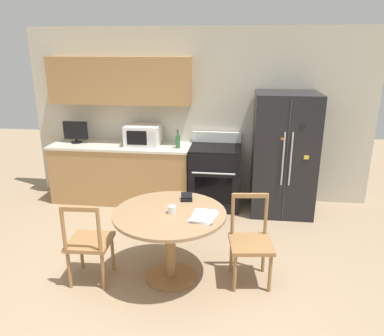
% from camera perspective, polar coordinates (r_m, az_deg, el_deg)
% --- Properties ---
extents(ground_plane, '(14.00, 14.00, 0.00)m').
position_cam_1_polar(ground_plane, '(3.86, -3.70, -18.95)').
color(ground_plane, '#9E8466').
extents(back_wall, '(5.20, 0.44, 2.60)m').
position_cam_1_polar(back_wall, '(5.76, -2.13, 9.31)').
color(back_wall, beige).
rests_on(back_wall, ground_plane).
extents(kitchen_counter, '(2.13, 0.64, 0.90)m').
position_cam_1_polar(kitchen_counter, '(5.90, -10.59, -0.70)').
color(kitchen_counter, '#AD7F4C').
rests_on(kitchen_counter, ground_plane).
extents(refrigerator, '(0.86, 0.79, 1.73)m').
position_cam_1_polar(refrigerator, '(5.46, 13.77, 2.07)').
color(refrigerator, black).
rests_on(refrigerator, ground_plane).
extents(oven_range, '(0.74, 0.68, 1.08)m').
position_cam_1_polar(oven_range, '(5.61, 3.51, -1.23)').
color(oven_range, black).
rests_on(oven_range, ground_plane).
extents(microwave, '(0.51, 0.40, 0.30)m').
position_cam_1_polar(microwave, '(5.69, -7.46, 5.01)').
color(microwave, white).
rests_on(microwave, kitchen_counter).
extents(countertop_tv, '(0.37, 0.16, 0.33)m').
position_cam_1_polar(countertop_tv, '(6.01, -17.32, 5.35)').
color(countertop_tv, black).
rests_on(countertop_tv, kitchen_counter).
extents(counter_bottle, '(0.07, 0.07, 0.27)m').
position_cam_1_polar(counter_bottle, '(5.46, -2.18, 4.11)').
color(counter_bottle, '#2D6B38').
rests_on(counter_bottle, kitchen_counter).
extents(dining_table, '(1.13, 1.13, 0.75)m').
position_cam_1_polar(dining_table, '(3.82, -3.38, -8.88)').
color(dining_table, '#997551').
rests_on(dining_table, ground_plane).
extents(dining_chair_right, '(0.47, 0.47, 0.90)m').
position_cam_1_polar(dining_chair_right, '(3.90, 8.90, -11.12)').
color(dining_chair_right, '#9E7042').
rests_on(dining_chair_right, ground_plane).
extents(dining_chair_left, '(0.44, 0.44, 0.90)m').
position_cam_1_polar(dining_chair_left, '(3.99, -15.44, -10.92)').
color(dining_chair_left, '#9E7042').
rests_on(dining_chair_left, ground_plane).
extents(candle_glass, '(0.08, 0.08, 0.08)m').
position_cam_1_polar(candle_glass, '(3.71, -3.14, -6.42)').
color(candle_glass, silver).
rests_on(candle_glass, dining_table).
extents(wallet, '(0.14, 0.14, 0.07)m').
position_cam_1_polar(wallet, '(4.02, -0.82, -4.52)').
color(wallet, black).
rests_on(wallet, dining_table).
extents(mail_stack, '(0.29, 0.34, 0.02)m').
position_cam_1_polar(mail_stack, '(3.63, 1.78, -7.36)').
color(mail_stack, white).
rests_on(mail_stack, dining_table).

